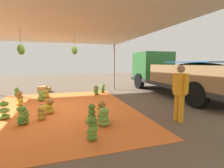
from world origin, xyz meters
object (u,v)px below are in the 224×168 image
object	(u,v)px
banana_bunch_14	(20,97)
crate_1	(43,89)
banana_bunch_5	(42,96)
banana_bunch_8	(102,112)
banana_bunch_1	(19,99)
banana_bunch_0	(50,107)
worker_0	(180,89)
banana_bunch_10	(91,114)
banana_bunch_7	(46,94)
banana_bunch_13	(17,92)
cargo_truck_main	(174,72)
banana_bunch_6	(42,113)
banana_bunch_11	(92,129)
banana_bunch_12	(23,116)
banana_bunch_9	(4,111)
crate_0	(47,89)
banana_bunch_3	(104,117)
banana_bunch_4	(103,89)
banana_bunch_2	(96,91)

from	to	relation	value
banana_bunch_14	crate_1	bearing A→B (deg)	166.68
banana_bunch_5	banana_bunch_8	size ratio (longest dim) A/B	0.84
banana_bunch_14	banana_bunch_1	bearing A→B (deg)	8.43
banana_bunch_0	worker_0	size ratio (longest dim) A/B	0.33
banana_bunch_10	banana_bunch_7	bearing A→B (deg)	-159.00
banana_bunch_13	cargo_truck_main	bearing A→B (deg)	79.48
banana_bunch_13	banana_bunch_6	bearing A→B (deg)	21.56
banana_bunch_7	banana_bunch_10	size ratio (longest dim) A/B	0.79
banana_bunch_5	banana_bunch_10	world-z (taller)	banana_bunch_10
banana_bunch_6	banana_bunch_11	bearing A→B (deg)	34.97
banana_bunch_12	banana_bunch_6	bearing A→B (deg)	120.38
banana_bunch_9	banana_bunch_13	bearing A→B (deg)	-172.16
banana_bunch_13	crate_0	distance (m)	1.70
banana_bunch_0	crate_0	size ratio (longest dim) A/B	1.12
banana_bunch_3	crate_1	distance (m)	6.44
banana_bunch_6	crate_1	distance (m)	5.11
banana_bunch_4	cargo_truck_main	world-z (taller)	cargo_truck_main
banana_bunch_10	worker_0	size ratio (longest dim) A/B	0.36
banana_bunch_1	cargo_truck_main	size ratio (longest dim) A/B	0.08
banana_bunch_2	banana_bunch_3	size ratio (longest dim) A/B	0.94
banana_bunch_5	banana_bunch_6	xyz separation A→B (m)	(2.58, 0.28, -0.00)
banana_bunch_6	worker_0	world-z (taller)	worker_0
banana_bunch_0	banana_bunch_8	world-z (taller)	banana_bunch_8
banana_bunch_10	banana_bunch_11	world-z (taller)	banana_bunch_10
banana_bunch_1	banana_bunch_14	distance (m)	0.44
banana_bunch_2	banana_bunch_5	distance (m)	2.71
cargo_truck_main	crate_1	xyz separation A→B (m)	(-2.57, -7.02, -1.03)
crate_0	crate_1	distance (m)	0.23
banana_bunch_2	banana_bunch_8	size ratio (longest dim) A/B	0.83
banana_bunch_10	worker_0	distance (m)	2.61
banana_bunch_10	banana_bunch_14	bearing A→B (deg)	-142.52
banana_bunch_1	banana_bunch_12	bearing A→B (deg)	14.38
banana_bunch_7	banana_bunch_8	xyz separation A→B (m)	(3.88, 1.88, 0.07)
banana_bunch_8	banana_bunch_10	world-z (taller)	banana_bunch_8
banana_bunch_13	banana_bunch_2	bearing A→B (deg)	80.35
banana_bunch_2	banana_bunch_3	distance (m)	4.40
banana_bunch_2	banana_bunch_8	bearing A→B (deg)	-8.90
banana_bunch_8	banana_bunch_11	size ratio (longest dim) A/B	1.05
cargo_truck_main	worker_0	world-z (taller)	cargo_truck_main
banana_bunch_2	worker_0	bearing A→B (deg)	17.60
banana_bunch_0	crate_0	xyz separation A→B (m)	(-4.53, -0.45, -0.11)
banana_bunch_5	banana_bunch_9	world-z (taller)	banana_bunch_9
banana_bunch_4	banana_bunch_6	size ratio (longest dim) A/B	1.17
worker_0	banana_bunch_7	bearing A→B (deg)	-139.05
banana_bunch_7	banana_bunch_12	bearing A→B (deg)	-4.24
cargo_truck_main	crate_1	world-z (taller)	cargo_truck_main
banana_bunch_2	banana_bunch_8	distance (m)	4.00
banana_bunch_3	banana_bunch_6	size ratio (longest dim) A/B	1.11
banana_bunch_0	banana_bunch_5	distance (m)	2.07
banana_bunch_9	banana_bunch_5	bearing A→B (deg)	159.78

